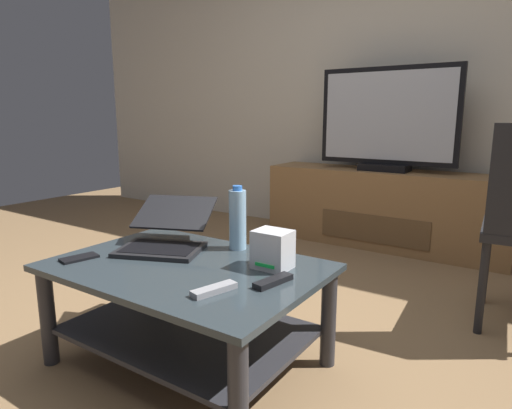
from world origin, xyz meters
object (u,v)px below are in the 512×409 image
object	(u,v)px
soundbar_remote	(273,281)
coffee_table	(187,296)
router_box	(273,249)
cell_phone	(79,258)
television	(387,121)
laptop	(167,234)
tv_remote	(214,290)
media_cabinet	(383,208)
water_bottle_near	(238,219)

from	to	relation	value
soundbar_remote	coffee_table	bearing A→B (deg)	-166.35
router_box	cell_phone	distance (m)	0.78
television	soundbar_remote	xyz separation A→B (m)	(0.27, -2.02, -0.51)
laptop	tv_remote	xyz separation A→B (m)	(0.49, -0.28, -0.05)
router_box	media_cabinet	bearing A→B (deg)	95.48
coffee_table	water_bottle_near	xyz separation A→B (m)	(0.05, 0.28, 0.26)
laptop	soundbar_remote	size ratio (longest dim) A/B	3.22
laptop	tv_remote	bearing A→B (deg)	-29.82
soundbar_remote	laptop	bearing A→B (deg)	-179.12
laptop	cell_phone	xyz separation A→B (m)	(-0.17, -0.32, -0.05)
laptop	television	bearing A→B (deg)	79.81
media_cabinet	soundbar_remote	bearing A→B (deg)	-82.50
laptop	cell_phone	world-z (taller)	laptop
router_box	soundbar_remote	size ratio (longest dim) A/B	0.90
cell_phone	tv_remote	world-z (taller)	tv_remote
media_cabinet	tv_remote	xyz separation A→B (m)	(0.15, -2.21, 0.14)
laptop	water_bottle_near	world-z (taller)	water_bottle_near
television	router_box	distance (m)	1.95
laptop	cell_phone	size ratio (longest dim) A/B	3.68
coffee_table	tv_remote	size ratio (longest dim) A/B	6.42
television	water_bottle_near	distance (m)	1.80
coffee_table	cell_phone	world-z (taller)	cell_phone
coffee_table	router_box	distance (m)	0.39
media_cabinet	tv_remote	size ratio (longest dim) A/B	11.06
media_cabinet	television	bearing A→B (deg)	-90.00
coffee_table	media_cabinet	distance (m)	2.06
television	cell_phone	bearing A→B (deg)	-102.97
soundbar_remote	water_bottle_near	bearing A→B (deg)	153.62
cell_phone	tv_remote	xyz separation A→B (m)	(0.66, 0.04, 0.01)
media_cabinet	soundbar_remote	world-z (taller)	media_cabinet
tv_remote	router_box	bearing A→B (deg)	99.30
tv_remote	water_bottle_near	bearing A→B (deg)	132.63
router_box	cell_phone	bearing A→B (deg)	-153.95
cell_phone	soundbar_remote	bearing A→B (deg)	28.14
water_bottle_near	cell_phone	distance (m)	0.65
water_bottle_near	cell_phone	bearing A→B (deg)	-133.61
laptop	soundbar_remote	distance (m)	0.62
coffee_table	cell_phone	bearing A→B (deg)	-154.61
cell_phone	laptop	bearing A→B (deg)	75.41
coffee_table	laptop	distance (m)	0.32
television	soundbar_remote	distance (m)	2.10
soundbar_remote	media_cabinet	bearing A→B (deg)	108.85
media_cabinet	router_box	world-z (taller)	media_cabinet
laptop	router_box	xyz separation A→B (m)	(0.53, 0.02, 0.01)
coffee_table	router_box	size ratio (longest dim) A/B	7.10
water_bottle_near	cell_phone	size ratio (longest dim) A/B	1.96
media_cabinet	water_bottle_near	distance (m)	1.80
laptop	water_bottle_near	bearing A→B (deg)	28.44
water_bottle_near	cell_phone	world-z (taller)	water_bottle_near
coffee_table	media_cabinet	world-z (taller)	media_cabinet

